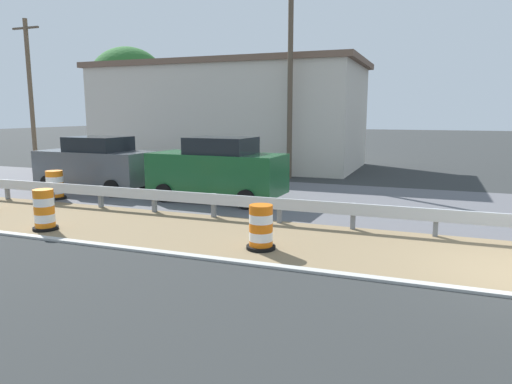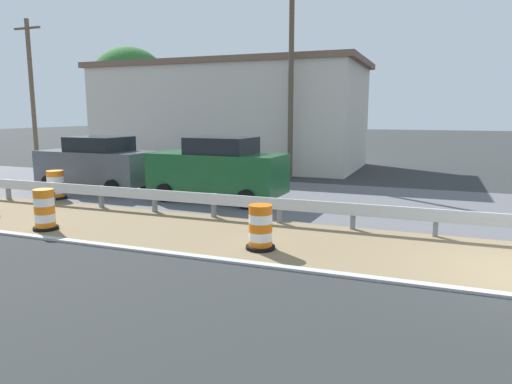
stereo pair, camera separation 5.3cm
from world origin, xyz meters
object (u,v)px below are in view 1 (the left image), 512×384
traffic_barrel_close (44,212)px  car_trailing_far_lane (217,169)px  traffic_barrel_far (55,186)px  utility_pole_mid (30,91)px  traffic_barrel_nearest (261,229)px  car_lead_far_lane (97,164)px  utility_pole_near (290,72)px

traffic_barrel_close → car_trailing_far_lane: 5.91m
traffic_barrel_far → car_trailing_far_lane: (1.75, -5.57, 0.65)m
utility_pole_mid → traffic_barrel_nearest: bearing=-121.3°
traffic_barrel_close → traffic_barrel_far: 4.75m
utility_pole_mid → traffic_barrel_close: bearing=-133.3°
traffic_barrel_close → traffic_barrel_far: bearing=41.0°
car_lead_far_lane → traffic_barrel_nearest: bearing=150.9°
car_trailing_far_lane → utility_pole_mid: (5.85, 14.31, 3.11)m
traffic_barrel_far → car_trailing_far_lane: bearing=-72.6°
utility_pole_near → traffic_barrel_close: bearing=165.2°
car_lead_far_lane → utility_pole_mid: bearing=-30.3°
traffic_barrel_close → car_lead_far_lane: 6.39m
car_lead_far_lane → utility_pole_mid: utility_pole_mid is taller
traffic_barrel_far → car_lead_far_lane: (2.05, -0.16, 0.61)m
traffic_barrel_far → traffic_barrel_close: bearing=-139.0°
traffic_barrel_nearest → traffic_barrel_far: 9.57m
car_trailing_far_lane → utility_pole_near: utility_pole_near is taller
traffic_barrel_far → utility_pole_mid: bearing=49.0°
car_trailing_far_lane → utility_pole_mid: 15.77m
car_trailing_far_lane → utility_pole_near: bearing=-93.5°
traffic_barrel_close → car_lead_far_lane: (5.64, 2.95, 0.58)m
car_lead_far_lane → utility_pole_near: (6.11, -6.05, 3.82)m
traffic_barrel_far → utility_pole_near: size_ratio=0.11×
utility_pole_near → utility_pole_mid: size_ratio=1.16×
car_lead_far_lane → utility_pole_near: utility_pole_near is taller
traffic_barrel_nearest → car_lead_far_lane: 10.32m
traffic_barrel_nearest → utility_pole_near: bearing=13.9°
traffic_barrel_far → car_lead_far_lane: 2.15m
traffic_barrel_close → utility_pole_near: size_ratio=0.11×
car_lead_far_lane → utility_pole_mid: size_ratio=0.58×
utility_pole_near → traffic_barrel_nearest: bearing=-166.1°
traffic_barrel_nearest → utility_pole_mid: 21.13m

